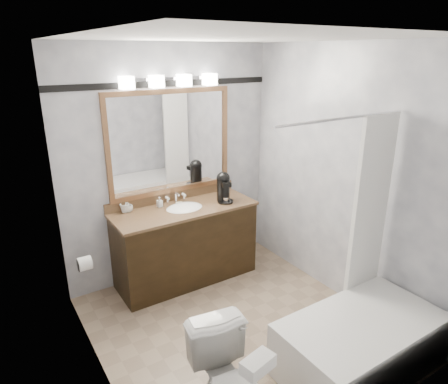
# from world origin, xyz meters

# --- Properties ---
(room) EXTENTS (2.42, 2.62, 2.52)m
(room) POSITION_xyz_m (0.00, 0.00, 1.25)
(room) COLOR gray
(room) RESTS_ON ground
(vanity) EXTENTS (1.53, 0.58, 0.97)m
(vanity) POSITION_xyz_m (0.00, 1.02, 0.44)
(vanity) COLOR black
(vanity) RESTS_ON ground
(mirror) EXTENTS (1.40, 0.04, 1.10)m
(mirror) POSITION_xyz_m (0.00, 1.28, 1.50)
(mirror) COLOR #916541
(mirror) RESTS_ON room
(vanity_light_bar) EXTENTS (1.02, 0.14, 0.12)m
(vanity_light_bar) POSITION_xyz_m (0.00, 1.23, 2.13)
(vanity_light_bar) COLOR silver
(vanity_light_bar) RESTS_ON room
(accent_stripe) EXTENTS (2.40, 0.01, 0.06)m
(accent_stripe) POSITION_xyz_m (0.00, 1.29, 2.10)
(accent_stripe) COLOR black
(accent_stripe) RESTS_ON room
(bathtub) EXTENTS (1.30, 0.75, 1.96)m
(bathtub) POSITION_xyz_m (0.55, -0.90, 0.28)
(bathtub) COLOR white
(bathtub) RESTS_ON ground
(tp_roll) EXTENTS (0.11, 0.12, 0.12)m
(tp_roll) POSITION_xyz_m (-1.14, 0.66, 0.70)
(tp_roll) COLOR white
(tp_roll) RESTS_ON room
(tissue_box) EXTENTS (0.22, 0.15, 0.08)m
(tissue_box) POSITION_xyz_m (-0.65, -1.12, 0.77)
(tissue_box) COLOR white
(tissue_box) RESTS_ON toilet
(coffee_maker) EXTENTS (0.17, 0.22, 0.33)m
(coffee_maker) POSITION_xyz_m (0.46, 0.97, 1.02)
(coffee_maker) COLOR black
(coffee_maker) RESTS_ON vanity
(cup_left) EXTENTS (0.11, 0.11, 0.07)m
(cup_left) POSITION_xyz_m (-0.53, 1.22, 0.89)
(cup_left) COLOR white
(cup_left) RESTS_ON vanity
(cup_right) EXTENTS (0.13, 0.13, 0.09)m
(cup_right) POSITION_xyz_m (-0.57, 1.23, 0.90)
(cup_right) COLOR white
(cup_right) RESTS_ON vanity
(soap_bottle_a) EXTENTS (0.06, 0.06, 0.11)m
(soap_bottle_a) POSITION_xyz_m (-0.21, 1.18, 0.90)
(soap_bottle_a) COLOR white
(soap_bottle_a) RESTS_ON vanity
(soap_bar) EXTENTS (0.08, 0.06, 0.02)m
(soap_bar) POSITION_xyz_m (0.00, 1.13, 0.86)
(soap_bar) COLOR beige
(soap_bar) RESTS_ON vanity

